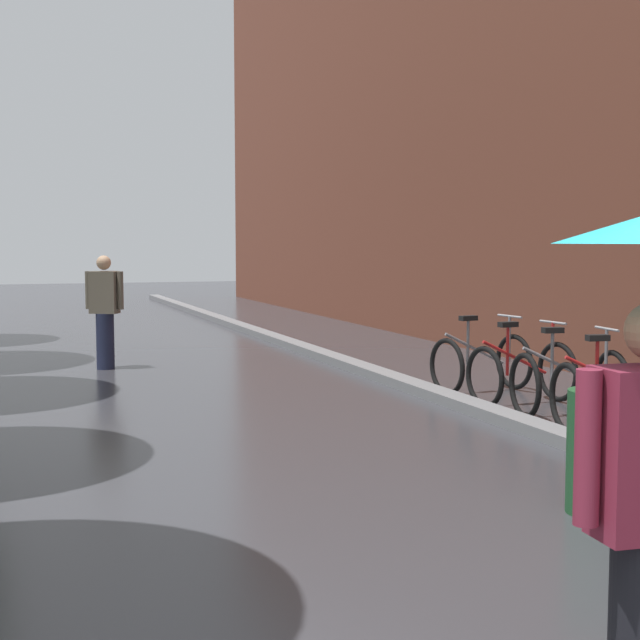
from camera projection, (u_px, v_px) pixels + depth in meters
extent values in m
cube|color=slate|center=(355.00, 366.00, 13.28)|extent=(0.30, 36.00, 0.12)
torus|color=black|center=(624.00, 414.00, 8.04)|extent=(0.16, 0.70, 0.70)
torus|color=black|center=(567.00, 398.00, 8.84)|extent=(0.16, 0.70, 0.70)
cylinder|color=red|center=(606.00, 376.00, 8.90)|extent=(0.88, 0.16, 0.43)
cylinder|color=red|center=(597.00, 369.00, 8.88)|extent=(0.04, 0.04, 0.55)
cube|color=black|center=(598.00, 338.00, 8.85)|extent=(0.23, 0.13, 0.06)
torus|color=black|center=(612.00, 382.00, 9.83)|extent=(0.14, 0.70, 0.70)
torus|color=black|center=(525.00, 386.00, 9.60)|extent=(0.14, 0.70, 0.70)
cylinder|color=slate|center=(561.00, 366.00, 9.67)|extent=(0.88, 0.13, 0.43)
cylinder|color=slate|center=(552.00, 359.00, 9.64)|extent=(0.04, 0.04, 0.55)
cube|color=black|center=(553.00, 330.00, 9.62)|extent=(0.23, 0.12, 0.06)
cylinder|color=slate|center=(606.00, 356.00, 9.79)|extent=(0.04, 0.04, 0.58)
cylinder|color=#9E9EA3|center=(607.00, 329.00, 9.76)|extent=(0.08, 0.46, 0.03)
torus|color=black|center=(558.00, 372.00, 10.63)|extent=(0.12, 0.70, 0.70)
torus|color=black|center=(485.00, 377.00, 10.20)|extent=(0.12, 0.70, 0.70)
cylinder|color=red|center=(515.00, 357.00, 10.36)|extent=(0.88, 0.12, 0.43)
cylinder|color=red|center=(508.00, 351.00, 10.31)|extent=(0.04, 0.04, 0.55)
cube|color=black|center=(508.00, 324.00, 10.28)|extent=(0.23, 0.12, 0.06)
cylinder|color=red|center=(552.00, 347.00, 10.57)|extent=(0.04, 0.04, 0.58)
cylinder|color=#9E9EA3|center=(553.00, 322.00, 10.55)|extent=(0.07, 0.46, 0.03)
torus|color=black|center=(514.00, 362.00, 11.51)|extent=(0.15, 0.70, 0.70)
torus|color=black|center=(447.00, 367.00, 11.05)|extent=(0.15, 0.70, 0.70)
cylinder|color=slate|center=(475.00, 349.00, 11.21)|extent=(0.88, 0.15, 0.43)
cylinder|color=slate|center=(468.00, 343.00, 11.16)|extent=(0.04, 0.04, 0.55)
cube|color=black|center=(468.00, 318.00, 11.13)|extent=(0.23, 0.13, 0.06)
cylinder|color=slate|center=(509.00, 339.00, 11.44)|extent=(0.04, 0.04, 0.58)
cylinder|color=#9E9EA3|center=(510.00, 316.00, 11.42)|extent=(0.09, 0.46, 0.03)
cylinder|color=maroon|center=(587.00, 448.00, 3.16)|extent=(0.09, 0.09, 0.55)
cylinder|color=#1E4C28|center=(599.00, 452.00, 6.25)|extent=(0.44, 0.44, 0.85)
cylinder|color=#1E233D|center=(105.00, 341.00, 13.35)|extent=(0.26, 0.26, 0.82)
cube|color=#665B4C|center=(104.00, 292.00, 13.29)|extent=(0.46, 0.40, 0.61)
sphere|color=tan|center=(104.00, 263.00, 13.25)|extent=(0.21, 0.21, 0.21)
cylinder|color=#665B4C|center=(120.00, 290.00, 13.24)|extent=(0.09, 0.09, 0.55)
cylinder|color=#665B4C|center=(88.00, 290.00, 13.34)|extent=(0.09, 0.09, 0.55)
cube|color=#592D19|center=(108.00, 283.00, 13.42)|extent=(0.29, 0.25, 0.36)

